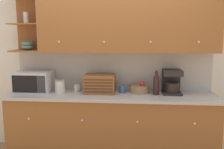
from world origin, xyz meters
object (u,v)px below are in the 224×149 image
at_px(mug, 77,88).
at_px(mug_blue_second, 122,89).
at_px(bread_box, 100,84).
at_px(wine_bottle, 156,84).
at_px(fruit_basket, 140,88).
at_px(microwave, 34,81).
at_px(storage_canister, 60,86).
at_px(coffee_maker, 172,82).

xyz_separation_m(mug, mug_blue_second, (0.65, -0.02, 0.00)).
height_order(bread_box, mug_blue_second, bread_box).
distance_m(bread_box, wine_bottle, 0.77).
bearing_deg(fruit_basket, wine_bottle, -27.61).
bearing_deg(microwave, fruit_basket, 2.19).
bearing_deg(fruit_basket, bread_box, -172.94).
distance_m(storage_canister, bread_box, 0.55).
distance_m(mug, fruit_basket, 0.89).
bearing_deg(fruit_basket, storage_canister, -173.96).
height_order(wine_bottle, coffee_maker, coffee_maker).
relative_size(storage_canister, coffee_maker, 0.54).
relative_size(storage_canister, bread_box, 0.43).
xyz_separation_m(bread_box, fruit_basket, (0.55, 0.07, -0.07)).
relative_size(mug, coffee_maker, 0.28).
xyz_separation_m(storage_canister, bread_box, (0.55, 0.05, 0.04)).
bearing_deg(storage_canister, mug, 28.32).
xyz_separation_m(storage_canister, coffee_maker, (1.54, 0.09, 0.08)).
distance_m(bread_box, mug_blue_second, 0.33).
bearing_deg(mug, wine_bottle, -5.61).
bearing_deg(bread_box, coffee_maker, 2.37).
distance_m(bread_box, coffee_maker, 0.99).
distance_m(microwave, coffee_maker, 1.93).
xyz_separation_m(mug_blue_second, fruit_basket, (0.24, 0.02, 0.01)).
bearing_deg(microwave, coffee_maker, 0.87).
relative_size(storage_canister, fruit_basket, 0.66).
bearing_deg(mug_blue_second, fruit_basket, 5.67).
height_order(bread_box, fruit_basket, bread_box).
height_order(storage_canister, bread_box, bread_box).
bearing_deg(mug, fruit_basket, 0.23).
bearing_deg(wine_bottle, mug, 174.39).
xyz_separation_m(microwave, mug, (0.60, 0.05, -0.10)).
height_order(mug_blue_second, wine_bottle, wine_bottle).
relative_size(wine_bottle, coffee_maker, 0.98).
distance_m(wine_bottle, coffee_maker, 0.23).
height_order(microwave, fruit_basket, microwave).
xyz_separation_m(mug_blue_second, wine_bottle, (0.46, -0.09, 0.10)).
bearing_deg(storage_canister, mug_blue_second, 6.14).
bearing_deg(mug, mug_blue_second, -1.80).
relative_size(fruit_basket, wine_bottle, 0.84).
xyz_separation_m(mug, coffee_maker, (1.33, -0.02, 0.12)).
bearing_deg(storage_canister, microwave, 171.27).
distance_m(storage_canister, mug_blue_second, 0.87).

